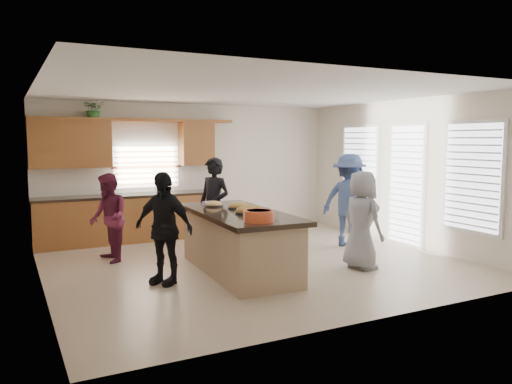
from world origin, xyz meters
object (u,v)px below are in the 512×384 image
woman_right_back (349,200)px  woman_right_front (362,220)px  woman_left_front (163,228)px  island (239,243)px  woman_left_back (214,207)px  salad_bowl (259,215)px  woman_left_mid (108,218)px

woman_right_back → woman_right_front: woman_right_back is taller
woman_right_back → woman_right_front: 1.71m
woman_left_front → woman_right_front: woman_left_front is taller
island → woman_left_front: 1.25m
woman_left_front → woman_right_front: bearing=40.9°
island → woman_left_back: 1.27m
woman_left_back → woman_left_front: bearing=-74.1°
woman_left_back → woman_left_front: 1.80m
woman_left_front → woman_right_front: (3.02, -0.62, -0.02)m
salad_bowl → woman_left_mid: 2.97m
salad_bowl → woman_left_back: (0.25, 2.19, -0.17)m
woman_right_back → woman_right_front: bearing=123.6°
woman_left_mid → woman_left_front: 1.69m
island → woman_left_front: size_ratio=1.72×
salad_bowl → woman_left_front: size_ratio=0.26×
island → woman_right_back: 2.85m
island → woman_left_front: woman_left_front is taller
woman_right_back → island: bearing=80.7°
woman_left_back → woman_right_front: size_ratio=1.11×
woman_left_back → woman_right_front: woman_left_back is taller
woman_left_back → woman_right_back: bearing=52.4°
island → woman_right_front: woman_right_front is taller
woman_left_front → woman_right_back: size_ratio=0.90×
island → woman_right_front: (1.83, -0.68, 0.33)m
salad_bowl → woman_right_front: bearing=8.9°
woman_left_back → woman_left_front: woman_left_back is taller
woman_left_mid → island: bearing=41.5°
salad_bowl → woman_left_mid: (-1.48, 2.56, -0.29)m
woman_right_front → woman_left_mid: bearing=51.8°
salad_bowl → woman_right_front: woman_right_front is taller
island → salad_bowl: size_ratio=6.74×
island → woman_right_front: bearing=-17.7°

